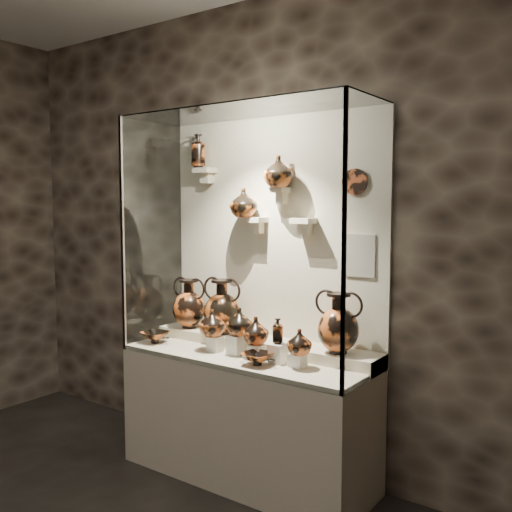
{
  "coord_description": "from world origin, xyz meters",
  "views": [
    {
      "loc": [
        2.17,
        -0.75,
        1.81
      ],
      "look_at": [
        0.02,
        2.25,
        1.47
      ],
      "focal_mm": 40.0,
      "sensor_mm": 36.0,
      "label": 1
    }
  ],
  "objects_px": {
    "jug_e": "(300,342)",
    "lekythos_small": "(278,329)",
    "lekythos_tall": "(199,149)",
    "jug_a": "(212,323)",
    "jug_c": "(256,330)",
    "ovoid_vase_a": "(244,203)",
    "amphora_right": "(338,323)",
    "amphora_left": "(189,303)",
    "ovoid_vase_b": "(279,171)",
    "jug_b": "(240,322)",
    "amphora_mid": "(222,306)",
    "kylix_right": "(258,357)",
    "kylix_left": "(155,336)"
  },
  "relations": [
    {
      "from": "kylix_left",
      "to": "jug_e",
      "type": "bearing_deg",
      "value": 6.81
    },
    {
      "from": "jug_b",
      "to": "lekythos_tall",
      "type": "relative_size",
      "value": 0.65
    },
    {
      "from": "amphora_right",
      "to": "lekythos_small",
      "type": "xyz_separation_m",
      "value": [
        -0.32,
        -0.18,
        -0.05
      ]
    },
    {
      "from": "amphora_left",
      "to": "kylix_left",
      "type": "bearing_deg",
      "value": -90.04
    },
    {
      "from": "amphora_mid",
      "to": "ovoid_vase_a",
      "type": "relative_size",
      "value": 1.95
    },
    {
      "from": "amphora_mid",
      "to": "lekythos_tall",
      "type": "height_order",
      "value": "lekythos_tall"
    },
    {
      "from": "ovoid_vase_a",
      "to": "ovoid_vase_b",
      "type": "relative_size",
      "value": 0.97
    },
    {
      "from": "ovoid_vase_b",
      "to": "amphora_left",
      "type": "bearing_deg",
      "value": -173.1
    },
    {
      "from": "amphora_right",
      "to": "ovoid_vase_a",
      "type": "height_order",
      "value": "ovoid_vase_a"
    },
    {
      "from": "jug_b",
      "to": "jug_c",
      "type": "relative_size",
      "value": 1.02
    },
    {
      "from": "jug_c",
      "to": "ovoid_vase_b",
      "type": "relative_size",
      "value": 0.86
    },
    {
      "from": "jug_a",
      "to": "ovoid_vase_b",
      "type": "distance_m",
      "value": 1.09
    },
    {
      "from": "jug_e",
      "to": "ovoid_vase_a",
      "type": "bearing_deg",
      "value": 170.74
    },
    {
      "from": "amphora_mid",
      "to": "ovoid_vase_b",
      "type": "height_order",
      "value": "ovoid_vase_b"
    },
    {
      "from": "amphora_mid",
      "to": "jug_e",
      "type": "height_order",
      "value": "amphora_mid"
    },
    {
      "from": "jug_a",
      "to": "ovoid_vase_a",
      "type": "distance_m",
      "value": 0.84
    },
    {
      "from": "amphora_mid",
      "to": "jug_b",
      "type": "bearing_deg",
      "value": -19.74
    },
    {
      "from": "amphora_left",
      "to": "amphora_right",
      "type": "xyz_separation_m",
      "value": [
        1.22,
        -0.01,
        0.01
      ]
    },
    {
      "from": "amphora_left",
      "to": "lekythos_tall",
      "type": "xyz_separation_m",
      "value": [
        0.03,
        0.08,
        1.12
      ]
    },
    {
      "from": "jug_b",
      "to": "jug_e",
      "type": "xyz_separation_m",
      "value": [
        0.47,
        -0.03,
        -0.06
      ]
    },
    {
      "from": "amphora_left",
      "to": "ovoid_vase_b",
      "type": "xyz_separation_m",
      "value": [
        0.75,
        0.05,
        0.94
      ]
    },
    {
      "from": "jug_a",
      "to": "jug_e",
      "type": "distance_m",
      "value": 0.68
    },
    {
      "from": "amphora_left",
      "to": "jug_a",
      "type": "relative_size",
      "value": 1.95
    },
    {
      "from": "amphora_right",
      "to": "kylix_left",
      "type": "bearing_deg",
      "value": -156.27
    },
    {
      "from": "amphora_left",
      "to": "ovoid_vase_a",
      "type": "height_order",
      "value": "ovoid_vase_a"
    },
    {
      "from": "jug_a",
      "to": "jug_e",
      "type": "height_order",
      "value": "jug_a"
    },
    {
      "from": "jug_b",
      "to": "lekythos_tall",
      "type": "xyz_separation_m",
      "value": [
        -0.57,
        0.26,
        1.16
      ]
    },
    {
      "from": "jug_c",
      "to": "kylix_left",
      "type": "xyz_separation_m",
      "value": [
        -0.81,
        -0.09,
        -0.13
      ]
    },
    {
      "from": "amphora_mid",
      "to": "kylix_left",
      "type": "distance_m",
      "value": 0.52
    },
    {
      "from": "ovoid_vase_b",
      "to": "ovoid_vase_a",
      "type": "bearing_deg",
      "value": -177.22
    },
    {
      "from": "jug_e",
      "to": "lekythos_small",
      "type": "distance_m",
      "value": 0.18
    },
    {
      "from": "amphora_right",
      "to": "kylix_right",
      "type": "height_order",
      "value": "amphora_right"
    },
    {
      "from": "jug_a",
      "to": "jug_b",
      "type": "relative_size",
      "value": 1.04
    },
    {
      "from": "jug_c",
      "to": "kylix_right",
      "type": "bearing_deg",
      "value": -42.01
    },
    {
      "from": "jug_e",
      "to": "ovoid_vase_b",
      "type": "relative_size",
      "value": 0.77
    },
    {
      "from": "jug_a",
      "to": "lekythos_tall",
      "type": "distance_m",
      "value": 1.27
    },
    {
      "from": "jug_e",
      "to": "ovoid_vase_b",
      "type": "bearing_deg",
      "value": 155.42
    },
    {
      "from": "amphora_left",
      "to": "kylix_right",
      "type": "height_order",
      "value": "amphora_left"
    },
    {
      "from": "amphora_right",
      "to": "jug_a",
      "type": "xyz_separation_m",
      "value": [
        -0.83,
        -0.21,
        -0.06
      ]
    },
    {
      "from": "jug_a",
      "to": "ovoid_vase_b",
      "type": "height_order",
      "value": "ovoid_vase_b"
    },
    {
      "from": "jug_b",
      "to": "kylix_left",
      "type": "relative_size",
      "value": 0.74
    },
    {
      "from": "amphora_left",
      "to": "kylix_left",
      "type": "xyz_separation_m",
      "value": [
        -0.08,
        -0.27,
        -0.2
      ]
    },
    {
      "from": "lekythos_tall",
      "to": "jug_a",
      "type": "bearing_deg",
      "value": -51.59
    },
    {
      "from": "amphora_right",
      "to": "kylix_right",
      "type": "distance_m",
      "value": 0.53
    },
    {
      "from": "jug_c",
      "to": "ovoid_vase_a",
      "type": "height_order",
      "value": "ovoid_vase_a"
    },
    {
      "from": "lekythos_small",
      "to": "jug_c",
      "type": "bearing_deg",
      "value": 159.2
    },
    {
      "from": "ovoid_vase_b",
      "to": "amphora_mid",
      "type": "bearing_deg",
      "value": -169.2
    },
    {
      "from": "amphora_left",
      "to": "kylix_right",
      "type": "bearing_deg",
      "value": -4.63
    },
    {
      "from": "amphora_right",
      "to": "ovoid_vase_a",
      "type": "xyz_separation_m",
      "value": [
        -0.76,
        0.05,
        0.73
      ]
    },
    {
      "from": "amphora_mid",
      "to": "lekythos_small",
      "type": "bearing_deg",
      "value": -5.63
    }
  ]
}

